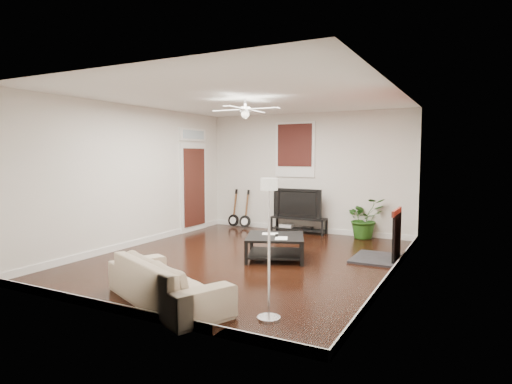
# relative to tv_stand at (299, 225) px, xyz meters

# --- Properties ---
(room) EXTENTS (5.01, 6.01, 2.81)m
(room) POSITION_rel_tv_stand_xyz_m (0.11, -2.78, 1.22)
(room) COLOR black
(room) RESTS_ON ground
(brick_accent) EXTENTS (0.02, 2.20, 2.80)m
(brick_accent) POSITION_rel_tv_stand_xyz_m (2.60, -1.78, 1.22)
(brick_accent) COLOR #B04A38
(brick_accent) RESTS_ON floor
(fireplace) EXTENTS (0.80, 1.10, 0.92)m
(fireplace) POSITION_rel_tv_stand_xyz_m (2.31, -1.78, 0.28)
(fireplace) COLOR black
(fireplace) RESTS_ON floor
(window_back) EXTENTS (1.00, 0.06, 1.30)m
(window_back) POSITION_rel_tv_stand_xyz_m (-0.19, 0.19, 1.77)
(window_back) COLOR #330E0E
(window_back) RESTS_ON wall_back
(door_left) EXTENTS (0.08, 1.00, 2.50)m
(door_left) POSITION_rel_tv_stand_xyz_m (-2.35, -0.88, 1.07)
(door_left) COLOR white
(door_left) RESTS_ON wall_left
(tv_stand) EXTENTS (1.31, 0.35, 0.37)m
(tv_stand) POSITION_rel_tv_stand_xyz_m (0.00, 0.00, 0.00)
(tv_stand) COLOR black
(tv_stand) RESTS_ON floor
(tv) EXTENTS (1.17, 0.15, 0.67)m
(tv) POSITION_rel_tv_stand_xyz_m (-0.00, 0.02, 0.52)
(tv) COLOR black
(tv) RESTS_ON tv_stand
(coffee_table) EXTENTS (1.28, 1.28, 0.41)m
(coffee_table) POSITION_rel_tv_stand_xyz_m (0.58, -2.55, 0.02)
(coffee_table) COLOR black
(coffee_table) RESTS_ON floor
(sofa) EXTENTS (2.08, 1.48, 0.57)m
(sofa) POSITION_rel_tv_stand_xyz_m (0.34, -5.21, 0.10)
(sofa) COLOR beige
(sofa) RESTS_ON floor
(floor_lamp) EXTENTS (0.34, 0.34, 1.59)m
(floor_lamp) POSITION_rel_tv_stand_xyz_m (1.69, -5.11, 0.61)
(floor_lamp) COLOR silver
(floor_lamp) RESTS_ON floor
(potted_plant) EXTENTS (1.07, 1.06, 0.90)m
(potted_plant) POSITION_rel_tv_stand_xyz_m (1.53, 0.04, 0.27)
(potted_plant) COLOR #235317
(potted_plant) RESTS_ON floor
(guitar_left) EXTENTS (0.31, 0.22, 0.96)m
(guitar_left) POSITION_rel_tv_stand_xyz_m (-1.75, -0.03, 0.30)
(guitar_left) COLOR black
(guitar_left) RESTS_ON floor
(guitar_right) EXTENTS (0.31, 0.23, 0.96)m
(guitar_right) POSITION_rel_tv_stand_xyz_m (-1.40, -0.06, 0.30)
(guitar_right) COLOR black
(guitar_right) RESTS_ON floor
(ceiling_fan) EXTENTS (1.24, 1.24, 0.32)m
(ceiling_fan) POSITION_rel_tv_stand_xyz_m (0.11, -2.78, 2.42)
(ceiling_fan) COLOR white
(ceiling_fan) RESTS_ON ceiling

